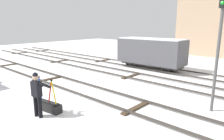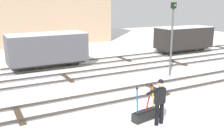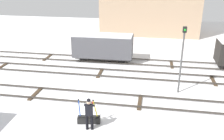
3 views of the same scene
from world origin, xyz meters
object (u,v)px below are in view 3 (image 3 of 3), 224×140
object	(u,v)px
signal_post	(182,55)
freight_car_back_track	(103,46)
switch_lever_frame	(89,119)
rail_worker	(89,112)

from	to	relation	value
signal_post	freight_car_back_track	size ratio (longest dim) A/B	0.84
switch_lever_frame	rail_worker	bearing A→B (deg)	-80.54
switch_lever_frame	freight_car_back_track	distance (m)	10.23
switch_lever_frame	signal_post	distance (m)	7.29
rail_worker	switch_lever_frame	bearing A→B (deg)	99.46
switch_lever_frame	rail_worker	world-z (taller)	rail_worker
rail_worker	signal_post	distance (m)	7.31
switch_lever_frame	signal_post	size ratio (longest dim) A/B	0.32
signal_post	freight_car_back_track	bearing A→B (deg)	139.30
freight_car_back_track	switch_lever_frame	bearing A→B (deg)	-83.49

